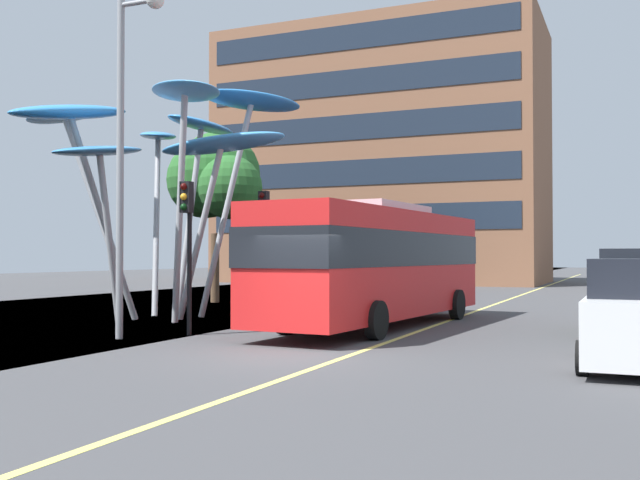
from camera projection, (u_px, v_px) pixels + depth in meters
ground at (258, 355)px, 15.37m from camera, size 120.00×240.00×0.10m
red_bus at (378, 260)px, 21.03m from camera, size 3.50×11.32×3.53m
leaf_sculpture at (164, 135)px, 24.04m from camera, size 9.78×9.03×7.80m
traffic_light_kerb_near at (187, 224)px, 18.75m from camera, size 0.28×0.42×3.95m
traffic_light_kerb_far at (264, 228)px, 22.02m from camera, size 0.28×0.42×3.99m
traffic_light_island_mid at (308, 240)px, 25.81m from camera, size 0.28×0.42×3.59m
traffic_light_opposite at (355, 248)px, 30.14m from camera, size 0.28×0.42×3.27m
car_parked_near at (640, 316)px, 13.34m from camera, size 2.04×4.32×1.99m
car_parked_mid at (635, 295)px, 18.86m from camera, size 1.97×4.25×2.22m
street_lamp at (129, 124)px, 17.97m from camera, size 1.33×0.44×8.49m
tree_pavement_near at (216, 177)px, 32.88m from camera, size 5.37×4.73×7.64m
pedestrian at (331, 296)px, 20.72m from camera, size 0.34×0.34×1.79m
no_entry_sign at (269, 266)px, 23.92m from camera, size 0.60×0.12×2.59m
backdrop_building at (383, 158)px, 57.56m from camera, size 24.40×12.35×19.50m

